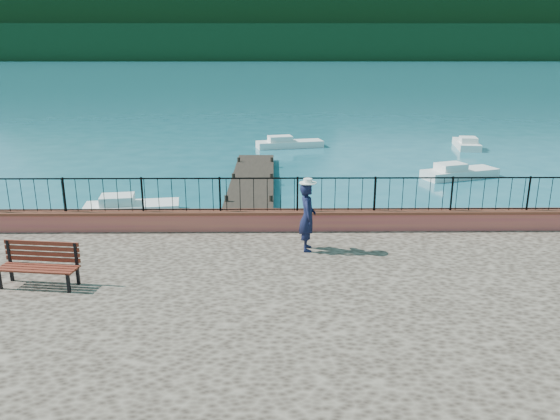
{
  "coord_description": "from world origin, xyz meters",
  "views": [
    {
      "loc": [
        -0.95,
        -11.26,
        6.24
      ],
      "look_at": [
        -0.81,
        2.0,
        2.3
      ],
      "focal_mm": 35.0,
      "sensor_mm": 36.0,
      "label": 1
    }
  ],
  "objects_px": {
    "person": "(307,217)",
    "boat_0": "(132,204)",
    "boat_2": "(460,170)",
    "boat_5": "(467,142)",
    "park_bench": "(40,273)",
    "boat_4": "(290,141)"
  },
  "relations": [
    {
      "from": "park_bench",
      "to": "person",
      "type": "xyz_separation_m",
      "value": [
        6.01,
        2.19,
        0.6
      ]
    },
    {
      "from": "boat_2",
      "to": "boat_5",
      "type": "bearing_deg",
      "value": 49.37
    },
    {
      "from": "person",
      "to": "boat_0",
      "type": "distance_m",
      "value": 9.81
    },
    {
      "from": "park_bench",
      "to": "boat_0",
      "type": "distance_m",
      "value": 9.48
    },
    {
      "from": "park_bench",
      "to": "boat_0",
      "type": "bearing_deg",
      "value": 99.93
    },
    {
      "from": "boat_4",
      "to": "boat_5",
      "type": "distance_m",
      "value": 11.56
    },
    {
      "from": "park_bench",
      "to": "boat_0",
      "type": "relative_size",
      "value": 0.5
    },
    {
      "from": "boat_5",
      "to": "boat_4",
      "type": "bearing_deg",
      "value": 98.09
    },
    {
      "from": "park_bench",
      "to": "boat_2",
      "type": "distance_m",
      "value": 21.24
    },
    {
      "from": "boat_4",
      "to": "boat_5",
      "type": "bearing_deg",
      "value": -14.18
    },
    {
      "from": "boat_0",
      "to": "boat_4",
      "type": "distance_m",
      "value": 16.31
    },
    {
      "from": "boat_4",
      "to": "boat_5",
      "type": "xyz_separation_m",
      "value": [
        11.55,
        -0.24,
        0.0
      ]
    },
    {
      "from": "person",
      "to": "boat_5",
      "type": "height_order",
      "value": "person"
    },
    {
      "from": "boat_2",
      "to": "boat_0",
      "type": "bearing_deg",
      "value": -177.6
    },
    {
      "from": "park_bench",
      "to": "boat_5",
      "type": "height_order",
      "value": "park_bench"
    },
    {
      "from": "park_bench",
      "to": "boat_4",
      "type": "bearing_deg",
      "value": 83.2
    },
    {
      "from": "boat_2",
      "to": "boat_5",
      "type": "xyz_separation_m",
      "value": [
        3.26,
        8.59,
        0.0
      ]
    },
    {
      "from": "boat_0",
      "to": "boat_5",
      "type": "height_order",
      "value": "same"
    },
    {
      "from": "boat_5",
      "to": "boat_0",
      "type": "bearing_deg",
      "value": 138.28
    },
    {
      "from": "park_bench",
      "to": "boat_2",
      "type": "xyz_separation_m",
      "value": [
        14.48,
        15.51,
        -1.09
      ]
    },
    {
      "from": "park_bench",
      "to": "boat_0",
      "type": "height_order",
      "value": "park_bench"
    },
    {
      "from": "park_bench",
      "to": "boat_4",
      "type": "relative_size",
      "value": 0.42
    }
  ]
}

